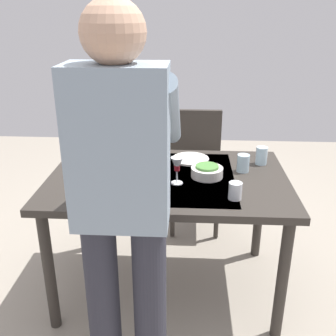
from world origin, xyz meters
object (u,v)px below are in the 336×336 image
dinner_plate_near (191,159)px  water_cup_near_right (243,163)px  water_cup_far_left (261,156)px  side_bowl_salad (207,171)px  dining_table (168,190)px  wine_glass_left (177,166)px  wine_bottle (109,173)px  chair_near (195,162)px  person_server (122,201)px  water_cup_near_left (235,191)px  serving_bowl_pasta (144,161)px  wine_glass_right (111,142)px

dinner_plate_near → water_cup_near_right: bearing=150.8°
water_cup_far_left → side_bowl_salad: (0.34, 0.22, -0.02)m
dining_table → wine_glass_left: bearing=119.2°
wine_bottle → water_cup_near_right: 0.79m
dining_table → dinner_plate_near: (-0.13, -0.27, 0.09)m
wine_bottle → water_cup_far_left: (-0.84, -0.45, -0.06)m
chair_near → water_cup_near_right: size_ratio=8.87×
person_server → water_cup_near_right: 1.00m
water_cup_near_left → side_bowl_salad: water_cup_near_left is taller
wine_bottle → dinner_plate_near: wine_bottle is taller
dining_table → water_cup_near_left: 0.46m
dinner_plate_near → side_bowl_salad: bearing=109.7°
chair_near → water_cup_far_left: (-0.39, 0.61, 0.29)m
dining_table → wine_bottle: wine_bottle is taller
dining_table → chair_near: (-0.17, -0.83, -0.15)m
water_cup_near_left → water_cup_far_left: bearing=-113.0°
serving_bowl_pasta → water_cup_far_left: bearing=-174.1°
side_bowl_salad → dinner_plate_near: 0.28m
chair_near → serving_bowl_pasta: (0.32, 0.68, 0.27)m
chair_near → wine_glass_left: size_ratio=6.03×
chair_near → serving_bowl_pasta: chair_near is taller
water_cup_near_right → side_bowl_salad: 0.23m
dining_table → wine_glass_right: bearing=-37.1°
dining_table → serving_bowl_pasta: size_ratio=4.51×
dining_table → side_bowl_salad: bearing=-178.5°
chair_near → dinner_plate_near: size_ratio=3.96×
water_cup_far_left → dining_table: bearing=21.7°
person_server → serving_bowl_pasta: size_ratio=5.63×
chair_near → wine_glass_left: chair_near is taller
chair_near → serving_bowl_pasta: size_ratio=3.03×
dinner_plate_near → chair_near: bearing=-93.9°
side_bowl_salad → dinner_plate_near: side_bowl_salad is taller
wine_bottle → water_cup_near_left: wine_bottle is taller
wine_glass_left → water_cup_near_right: (-0.38, -0.19, -0.05)m
person_server → wine_glass_left: bearing=-107.2°
side_bowl_salad → chair_near: bearing=-86.2°
wine_bottle → water_cup_near_right: bearing=-155.3°
water_cup_near_right → dinner_plate_near: water_cup_near_right is taller
person_server → serving_bowl_pasta: bearing=-88.6°
water_cup_far_left → dinner_plate_near: (0.43, -0.05, -0.05)m
water_cup_near_right → wine_bottle: bearing=24.7°
wine_glass_right → water_cup_near_right: size_ratio=1.47×
wine_bottle → wine_glass_left: size_ratio=1.96×
dining_table → wine_glass_right: 0.51m
wine_glass_right → water_cup_far_left: wine_glass_right is taller
water_cup_far_left → serving_bowl_pasta: size_ratio=0.36×
wine_bottle → water_cup_far_left: size_ratio=2.74×
wine_glass_left → serving_bowl_pasta: (0.21, -0.25, -0.07)m
dining_table → water_cup_near_right: bearing=-167.5°
chair_near → water_cup_far_left: chair_near is taller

